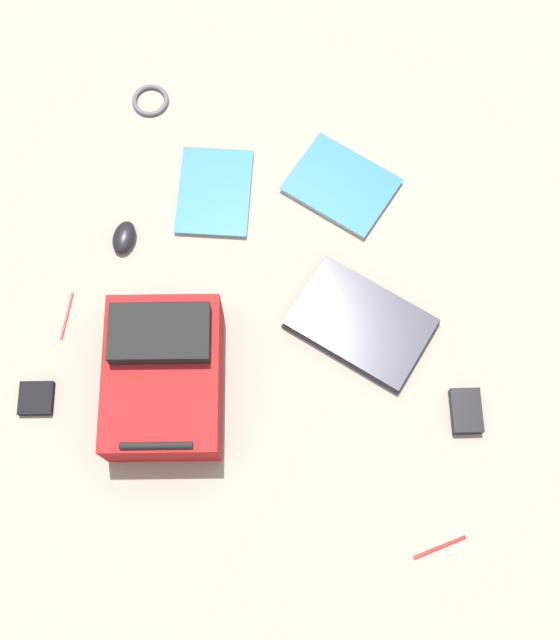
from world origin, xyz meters
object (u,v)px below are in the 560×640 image
(earbud_pouch, at_px, (36,398))
(book_blue, at_px, (341,185))
(laptop, at_px, (361,323))
(power_brick, at_px, (466,411))
(computer_mouse, at_px, (124,237))
(backpack, at_px, (163,374))
(pen_black, at_px, (440,547))
(cable_coil, at_px, (150,100))
(pen_blue, at_px, (67,316))
(book_manual, at_px, (215,192))

(earbud_pouch, bearing_deg, book_blue, -127.23)
(laptop, xyz_separation_m, book_blue, (0.15, -0.38, -0.01))
(book_blue, distance_m, power_brick, 0.71)
(book_blue, distance_m, computer_mouse, 0.62)
(backpack, xyz_separation_m, pen_black, (-0.76, 0.22, -0.08))
(cable_coil, height_order, pen_black, cable_coil)
(laptop, height_order, pen_blue, laptop)
(computer_mouse, height_order, cable_coil, computer_mouse)
(backpack, xyz_separation_m, computer_mouse, (0.24, -0.35, -0.06))
(book_blue, bearing_deg, pen_black, 117.61)
(book_manual, distance_m, pen_blue, 0.53)
(book_manual, bearing_deg, pen_black, 136.06)
(earbud_pouch, bearing_deg, book_manual, -111.39)
(book_manual, distance_m, power_brick, 0.90)
(book_blue, height_order, power_brick, power_brick)
(pen_blue, xyz_separation_m, earbud_pouch, (-0.01, 0.23, 0.01))
(book_manual, xyz_separation_m, computer_mouse, (0.20, 0.20, 0.01))
(laptop, distance_m, pen_black, 0.59)
(cable_coil, xyz_separation_m, earbud_pouch, (0.00, 0.92, 0.00))
(pen_blue, bearing_deg, book_blue, -137.24)
(book_blue, relative_size, computer_mouse, 3.39)
(backpack, bearing_deg, pen_blue, -17.87)
(backpack, distance_m, power_brick, 0.76)
(cable_coil, distance_m, pen_blue, 0.69)
(laptop, bearing_deg, pen_black, 122.25)
(pen_black, xyz_separation_m, earbud_pouch, (1.06, -0.09, 0.01))
(book_blue, height_order, computer_mouse, computer_mouse)
(book_manual, bearing_deg, laptop, 150.78)
(book_blue, xyz_separation_m, power_brick, (-0.46, 0.54, 0.01))
(pen_black, bearing_deg, backpack, -16.00)
(book_blue, distance_m, earbud_pouch, 1.00)
(pen_black, bearing_deg, pen_blue, -16.55)
(pen_black, bearing_deg, book_blue, -62.39)
(book_blue, xyz_separation_m, book_manual, (0.34, 0.11, -0.00))
(book_manual, relative_size, cable_coil, 2.83)
(power_brick, bearing_deg, pen_blue, 1.21)
(cable_coil, bearing_deg, power_brick, 147.89)
(book_manual, height_order, earbud_pouch, earbud_pouch)
(book_manual, bearing_deg, book_blue, -161.51)
(computer_mouse, relative_size, pen_blue, 0.74)
(laptop, bearing_deg, cable_coil, -34.06)
(book_blue, relative_size, pen_black, 2.40)
(book_blue, bearing_deg, laptop, 110.93)
(book_manual, distance_m, earbud_pouch, 0.73)
(cable_coil, distance_m, earbud_pouch, 0.92)
(backpack, height_order, pen_blue, backpack)
(earbud_pouch, bearing_deg, cable_coil, -90.03)
(earbud_pouch, bearing_deg, computer_mouse, -98.51)
(book_manual, bearing_deg, backpack, 94.23)
(pen_blue, bearing_deg, pen_black, 163.45)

